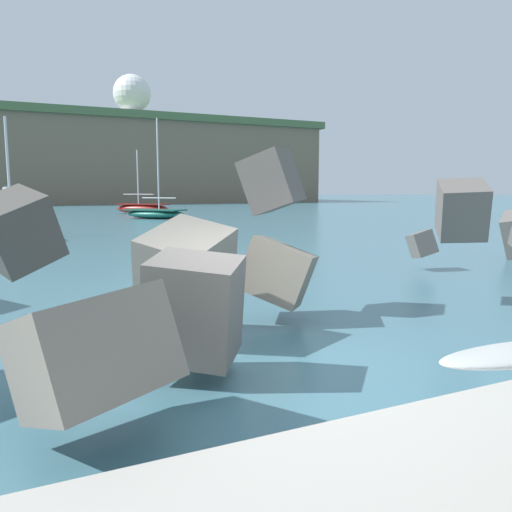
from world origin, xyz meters
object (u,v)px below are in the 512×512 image
Objects in this scene: boat_mid_left at (155,213)px; radar_dome at (132,98)px; boat_far_left at (142,208)px; boat_near_centre at (11,207)px; boat_near_left at (13,226)px.

radar_dome is at bearing 80.06° from boat_mid_left.
boat_mid_left is 8.15m from boat_far_left.
boat_mid_left is at bearing -99.94° from radar_dome.
boat_near_centre is at bearing -112.00° from radar_dome.
boat_near_left is 0.97× the size of boat_far_left.
boat_near_left reaches higher than boat_near_centre.
radar_dome reaches higher than boat_mid_left.
boat_near_left is 1.32× the size of boat_near_centre.
boat_near_left is 0.74× the size of boat_mid_left.
boat_mid_left is at bearing 53.66° from boat_near_left.
boat_near_centre is 0.47× the size of radar_dome.
boat_far_left is at bearing -100.67° from radar_dome.
boat_mid_left is (9.96, 13.54, -0.12)m from boat_near_left.
boat_mid_left is (10.41, -7.58, -0.36)m from boat_near_centre.
boat_near_centre is at bearing 91.21° from boat_near_left.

